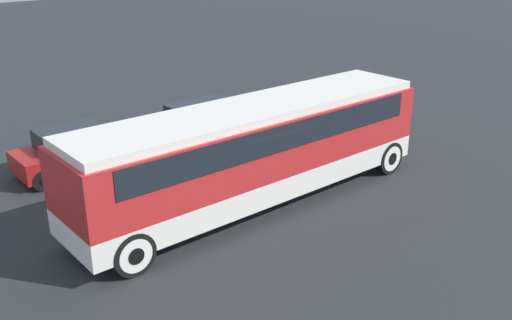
{
  "coord_description": "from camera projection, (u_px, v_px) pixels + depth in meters",
  "views": [
    {
      "loc": [
        -9.75,
        -11.54,
        7.3
      ],
      "look_at": [
        0.0,
        0.0,
        1.34
      ],
      "focal_mm": 40.0,
      "sensor_mm": 36.0,
      "label": 1
    }
  ],
  "objects": [
    {
      "name": "parked_car_mid",
      "position": [
        77.0,
        150.0,
        18.72
      ],
      "size": [
        4.02,
        1.83,
        1.49
      ],
      "color": "maroon",
      "rests_on": "ground_plane"
    },
    {
      "name": "ground_plane",
      "position": [
        256.0,
        202.0,
        16.73
      ],
      "size": [
        120.0,
        120.0,
        0.0
      ],
      "primitive_type": "plane",
      "color": "#26282B"
    },
    {
      "name": "parked_car_near",
      "position": [
        205.0,
        120.0,
        21.86
      ],
      "size": [
        4.73,
        1.8,
        1.4
      ],
      "color": "silver",
      "rests_on": "ground_plane"
    },
    {
      "name": "tour_bus",
      "position": [
        259.0,
        144.0,
        16.13
      ],
      "size": [
        11.28,
        2.52,
        2.97
      ],
      "color": "silver",
      "rests_on": "ground_plane"
    }
  ]
}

